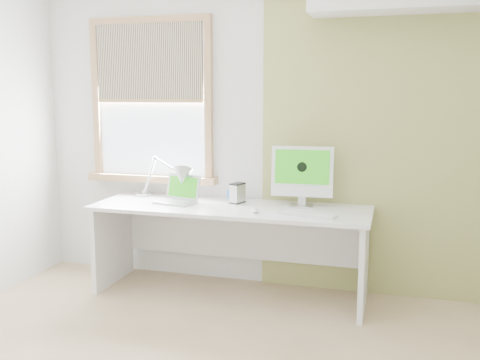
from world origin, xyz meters
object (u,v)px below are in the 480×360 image
at_px(laptop, 179,196).
at_px(imac, 302,173).
at_px(desk_lamp, 175,178).
at_px(desk, 232,228).
at_px(external_drive, 237,193).

xyz_separation_m(laptop, imac, (1.00, 0.13, 0.21)).
bearing_deg(desk_lamp, laptop, -47.51).
height_order(desk_lamp, imac, imac).
bearing_deg(desk, desk_lamp, 174.75).
xyz_separation_m(laptop, external_drive, (0.47, 0.10, 0.03)).
height_order(laptop, external_drive, laptop).
bearing_deg(desk_lamp, desk, -5.25).
relative_size(desk, imac, 4.51).
distance_m(desk, imac, 0.72).
height_order(external_drive, imac, imac).
bearing_deg(imac, desk, -168.74).
distance_m(desk_lamp, laptop, 0.16).
relative_size(desk_lamp, laptop, 1.67).
distance_m(desk, laptop, 0.52).
relative_size(external_drive, imac, 0.34).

